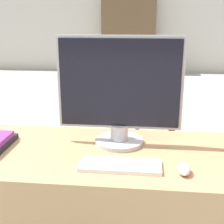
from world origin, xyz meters
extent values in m
cube|color=beige|center=(0.00, 6.99, 1.40)|extent=(12.00, 0.06, 2.80)
cube|color=tan|center=(0.00, 0.31, 0.37)|extent=(1.40, 0.61, 0.74)
cylinder|color=#B7B7BC|center=(0.04, 0.41, 0.75)|extent=(0.23, 0.23, 0.02)
cylinder|color=#B7B7BC|center=(0.04, 0.41, 0.80)|extent=(0.08, 0.08, 0.07)
cube|color=#B7B7BC|center=(0.04, 0.42, 1.04)|extent=(0.58, 0.01, 0.43)
cube|color=black|center=(0.04, 0.41, 1.04)|extent=(0.55, 0.02, 0.40)
cube|color=white|center=(0.07, 0.16, 0.75)|extent=(0.33, 0.12, 0.02)
ellipsoid|color=white|center=(0.32, 0.13, 0.76)|extent=(0.05, 0.09, 0.04)
cylinder|color=#38281E|center=(0.09, 2.14, 0.21)|extent=(0.04, 0.04, 0.42)
cylinder|color=#38281E|center=(0.47, 2.14, 0.21)|extent=(0.04, 0.04, 0.42)
cylinder|color=#38281E|center=(0.09, 2.52, 0.21)|extent=(0.04, 0.04, 0.42)
cylinder|color=#38281E|center=(0.47, 2.52, 0.21)|extent=(0.04, 0.04, 0.42)
cube|color=#38281E|center=(0.28, 2.33, 0.44)|extent=(0.44, 0.44, 0.05)
cube|color=#38281E|center=(0.28, 2.53, 0.74)|extent=(0.44, 0.04, 0.54)
cube|color=brown|center=(-0.27, 6.75, 0.87)|extent=(1.29, 0.32, 1.73)
camera|label=1|loc=(0.16, -0.98, 1.33)|focal=50.00mm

